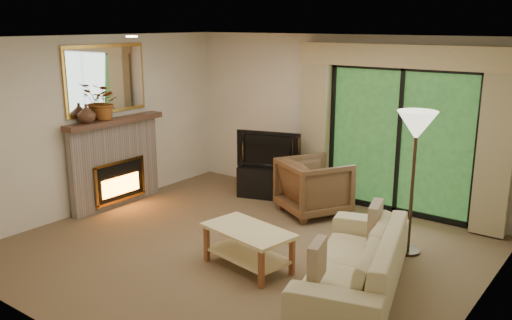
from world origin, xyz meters
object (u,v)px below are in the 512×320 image
Objects in this scene: sofa at (354,261)px; coffee_table at (248,248)px; media_console at (270,182)px; armchair at (314,186)px.

coffee_table is at bearing -94.28° from sofa.
media_console is 1.03m from armchair.
armchair is at bearing 109.55° from coffee_table.
coffee_table is at bearing 128.72° from armchair.
coffee_table is at bearing -77.54° from media_console.
sofa is at bearing -56.37° from media_console.
sofa is 2.13× the size of coffee_table.
coffee_table is (-1.22, -0.25, -0.09)m from sofa.
media_console is at bearing -144.76° from sofa.
coffee_table is (1.33, -2.31, -0.01)m from media_console.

